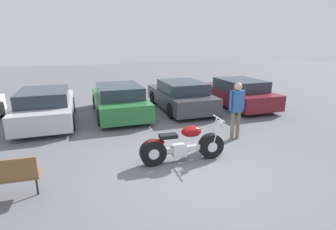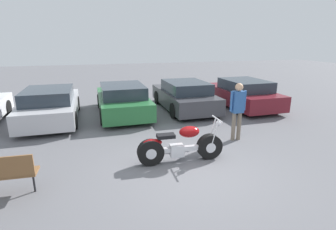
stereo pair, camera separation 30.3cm
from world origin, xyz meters
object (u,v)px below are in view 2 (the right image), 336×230
(parked_car_dark_grey, at_px, (184,96))
(motorcycle, at_px, (180,146))
(parked_car_green, at_px, (123,100))
(person_standing, at_px, (238,107))
(parked_car_silver, at_px, (50,105))
(parked_car_maroon, at_px, (242,94))

(parked_car_dark_grey, bearing_deg, motorcycle, -110.93)
(parked_car_green, relative_size, parked_car_dark_grey, 1.00)
(parked_car_green, distance_m, parked_car_dark_grey, 2.72)
(person_standing, bearing_deg, motorcycle, -156.10)
(parked_car_silver, distance_m, parked_car_green, 2.73)
(parked_car_dark_grey, xyz_separation_m, person_standing, (0.25, -3.99, 0.45))
(parked_car_green, xyz_separation_m, parked_car_maroon, (5.45, -0.21, 0.00))
(person_standing, bearing_deg, parked_car_dark_grey, 93.65)
(parked_car_green, height_order, person_standing, person_standing)
(parked_car_maroon, bearing_deg, parked_car_dark_grey, 174.03)
(parked_car_silver, relative_size, parked_car_green, 1.00)
(motorcycle, relative_size, person_standing, 1.25)
(parked_car_maroon, bearing_deg, motorcycle, -134.76)
(parked_car_dark_grey, height_order, parked_car_maroon, same)
(parked_car_silver, height_order, parked_car_green, same)
(parked_car_maroon, height_order, person_standing, person_standing)
(parked_car_maroon, bearing_deg, person_standing, -123.71)
(parked_car_silver, bearing_deg, person_standing, -33.33)
(motorcycle, bearing_deg, person_standing, 23.90)
(parked_car_silver, bearing_deg, parked_car_maroon, -0.34)
(parked_car_silver, distance_m, parked_car_dark_grey, 5.45)
(motorcycle, distance_m, parked_car_silver, 5.90)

